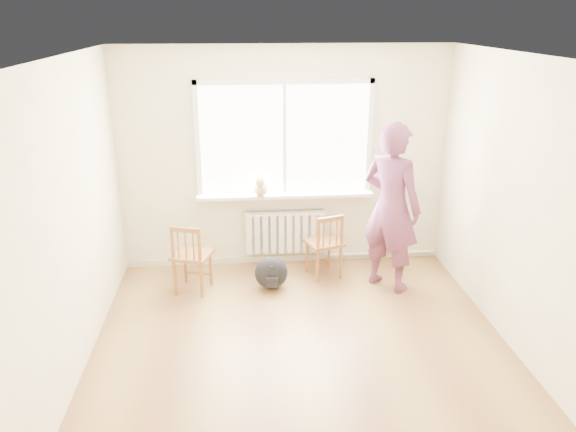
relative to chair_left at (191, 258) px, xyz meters
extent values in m
plane|color=olive|center=(1.13, -1.49, -0.42)|extent=(4.50, 4.50, 0.00)
plane|color=white|center=(1.13, -1.49, 2.28)|extent=(4.50, 4.50, 0.00)
cube|color=beige|center=(1.13, 0.76, 0.93)|extent=(4.00, 0.01, 2.70)
cube|color=white|center=(1.13, 0.74, 1.18)|extent=(2.00, 0.02, 1.30)
cube|color=white|center=(1.13, 0.72, 1.86)|extent=(2.12, 0.05, 0.06)
cube|color=white|center=(0.10, 0.72, 1.18)|extent=(0.06, 0.05, 1.42)
cube|color=white|center=(2.16, 0.72, 1.18)|extent=(0.06, 0.05, 1.42)
cube|color=white|center=(1.13, 0.72, 1.18)|extent=(0.04, 0.05, 1.30)
cube|color=white|center=(1.13, 0.65, 0.51)|extent=(2.15, 0.22, 0.04)
cube|color=white|center=(1.13, 0.71, 0.00)|extent=(1.00, 0.02, 0.55)
cube|color=white|center=(1.13, 0.66, 0.00)|extent=(1.00, 0.10, 0.51)
cube|color=white|center=(1.13, 0.66, 0.26)|extent=(1.00, 0.12, 0.03)
cylinder|color=silver|center=(2.38, 0.70, -0.34)|extent=(1.40, 0.04, 0.04)
cube|color=beige|center=(1.13, 0.75, -0.38)|extent=(4.00, 0.03, 0.08)
cube|color=brown|center=(0.01, 0.04, 0.02)|extent=(0.51, 0.50, 0.04)
cylinder|color=brown|center=(0.21, 0.15, -0.20)|extent=(0.04, 0.04, 0.44)
cylinder|color=brown|center=(-0.09, 0.24, -0.20)|extent=(0.04, 0.04, 0.44)
cylinder|color=brown|center=(0.12, -0.15, -0.20)|extent=(0.04, 0.04, 0.44)
cylinder|color=brown|center=(-0.18, -0.06, -0.20)|extent=(0.04, 0.04, 0.44)
cylinder|color=brown|center=(0.12, -0.15, 0.00)|extent=(0.04, 0.04, 0.84)
cylinder|color=brown|center=(-0.18, -0.06, 0.00)|extent=(0.04, 0.04, 0.84)
cube|color=brown|center=(-0.03, -0.11, 0.38)|extent=(0.33, 0.13, 0.05)
cylinder|color=brown|center=(0.05, -0.13, 0.21)|extent=(0.02, 0.02, 0.33)
cylinder|color=brown|center=(-0.03, -0.11, 0.21)|extent=(0.02, 0.02, 0.33)
cylinder|color=brown|center=(-0.12, -0.08, 0.21)|extent=(0.02, 0.02, 0.33)
cube|color=brown|center=(1.57, 0.30, 0.01)|extent=(0.50, 0.49, 0.04)
cylinder|color=brown|center=(1.67, 0.49, -0.21)|extent=(0.03, 0.03, 0.43)
cylinder|color=brown|center=(1.37, 0.40, -0.21)|extent=(0.03, 0.03, 0.43)
cylinder|color=brown|center=(1.76, 0.20, -0.21)|extent=(0.03, 0.03, 0.43)
cylinder|color=brown|center=(1.47, 0.11, -0.21)|extent=(0.03, 0.03, 0.43)
cylinder|color=brown|center=(1.76, 0.20, -0.02)|extent=(0.04, 0.04, 0.81)
cylinder|color=brown|center=(1.47, 0.11, -0.02)|extent=(0.04, 0.04, 0.81)
cube|color=brown|center=(1.61, 0.15, 0.36)|extent=(0.32, 0.13, 0.05)
cylinder|color=brown|center=(1.69, 0.18, 0.19)|extent=(0.02, 0.02, 0.32)
cylinder|color=brown|center=(1.61, 0.15, 0.19)|extent=(0.02, 0.02, 0.32)
cylinder|color=brown|center=(1.53, 0.13, 0.19)|extent=(0.02, 0.02, 0.32)
imported|color=#C14057|center=(2.26, -0.05, 0.55)|extent=(0.83, 0.83, 1.94)
ellipsoid|color=beige|center=(0.83, 0.58, 0.64)|extent=(0.22, 0.30, 0.21)
sphere|color=beige|center=(0.82, 0.44, 0.74)|extent=(0.12, 0.12, 0.12)
cone|color=beige|center=(0.79, 0.45, 0.80)|extent=(0.04, 0.04, 0.05)
cone|color=beige|center=(0.85, 0.44, 0.80)|extent=(0.04, 0.04, 0.05)
cylinder|color=beige|center=(0.84, 0.73, 0.57)|extent=(0.04, 0.19, 0.03)
cylinder|color=beige|center=(0.79, 0.48, 0.58)|extent=(0.03, 0.03, 0.11)
cylinder|color=beige|center=(0.85, 0.47, 0.58)|extent=(0.03, 0.03, 0.11)
ellipsoid|color=black|center=(0.91, 0.02, -0.23)|extent=(0.41, 0.32, 0.38)
camera|label=1|loc=(0.58, -5.86, 2.61)|focal=35.00mm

